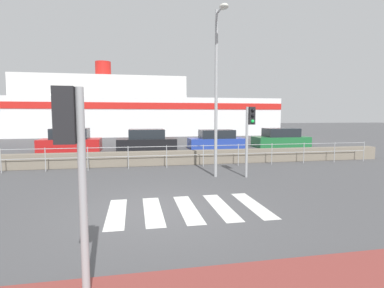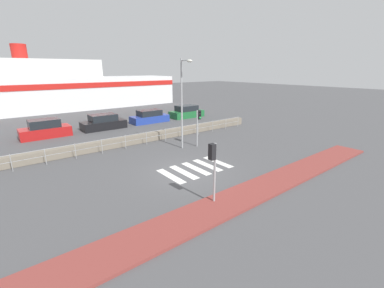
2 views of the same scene
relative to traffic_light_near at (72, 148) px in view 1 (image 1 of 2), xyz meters
name	(u,v)px [view 1 (image 1 of 2)]	position (x,y,z in m)	size (l,w,h in m)	color
ground_plane	(159,211)	(1.32, 3.65, -2.03)	(160.00, 160.00, 0.00)	#4C4C4F
crosswalk	(188,209)	(2.07, 3.65, -2.03)	(4.05, 2.40, 0.01)	silver
seawall	(147,158)	(1.32, 10.72, -1.69)	(25.11, 0.55, 0.68)	slate
harbor_fence	(148,153)	(1.32, 9.84, -1.34)	(22.64, 0.04, 1.05)	#9EA0A3
traffic_light_near	(72,148)	(0.00, 0.00, 0.00)	(0.34, 0.32, 2.76)	#9EA0A3
traffic_light_far	(250,126)	(5.13, 7.14, -0.01)	(0.34, 0.32, 2.75)	#9EA0A3
streetlamp	(218,75)	(3.88, 7.28, 1.91)	(0.32, 1.20, 6.39)	#9EA0A3
ferry_boat	(132,111)	(0.50, 33.46, 0.90)	(33.88, 7.09, 8.71)	white
parked_car_red	(70,142)	(-3.50, 17.39, -1.37)	(3.94, 1.79, 1.55)	#B21919
parked_car_black	(147,141)	(1.57, 17.39, -1.41)	(4.09, 1.90, 1.45)	black
parked_car_blue	(217,140)	(6.69, 17.39, -1.45)	(4.12, 1.71, 1.37)	#233D9E
parked_car_green	(281,139)	(11.79, 17.39, -1.42)	(4.13, 1.86, 1.44)	#1E6633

